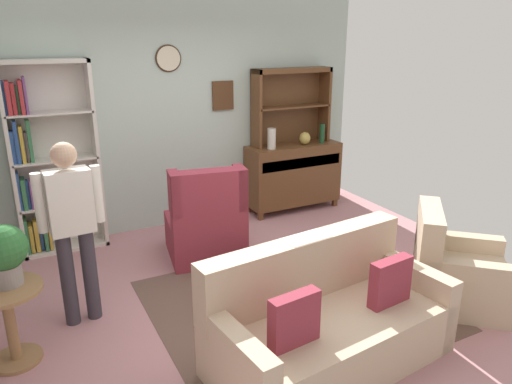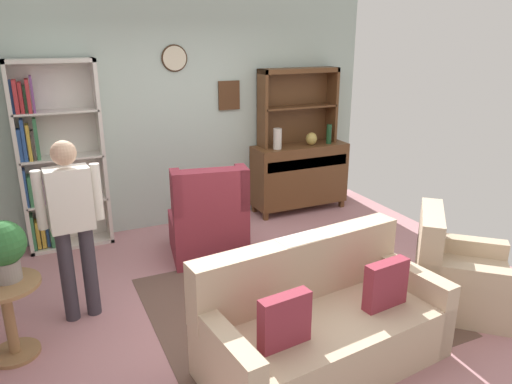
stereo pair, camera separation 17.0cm
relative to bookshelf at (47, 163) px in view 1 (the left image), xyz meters
name	(u,v)px [view 1 (the left image)]	position (x,y,z in m)	size (l,w,h in m)	color
ground_plane	(256,296)	(1.54, -1.94, -1.02)	(5.40, 4.60, 0.02)	#B27A7F
wall_back	(177,114)	(1.54, 0.19, 0.39)	(5.00, 0.09, 2.80)	#ADC1B7
area_rug	(291,304)	(1.74, -2.24, -1.01)	(2.41, 2.16, 0.01)	brown
bookshelf	(47,163)	(0.00, 0.00, 0.00)	(0.90, 0.30, 2.10)	silver
sideboard	(293,174)	(3.07, -0.08, -0.50)	(1.30, 0.45, 0.92)	brown
sideboard_hutch	(291,96)	(3.07, 0.02, 0.55)	(1.10, 0.26, 1.00)	brown
vase_tall	(272,139)	(2.68, -0.17, 0.04)	(0.11, 0.11, 0.27)	beige
vase_round	(305,138)	(3.20, -0.15, -0.01)	(0.15, 0.15, 0.17)	tan
bottle_wine	(322,133)	(3.46, -0.17, 0.04)	(0.07, 0.07, 0.26)	#194223
couch_floral	(327,323)	(1.57, -3.02, -0.70)	(1.88, 1.04, 0.90)	#C6AD8E
armchair_floral	(454,273)	(3.08, -2.87, -0.72)	(1.08, 1.08, 0.88)	#C6AD8E
wingback_chair	(206,225)	(1.43, -0.99, -0.63)	(0.91, 0.92, 1.05)	maroon
plant_stand	(9,317)	(-0.50, -1.97, -0.63)	(0.52, 0.52, 0.62)	#997047
potted_plant_large	(3,251)	(-0.47, -1.93, -0.13)	(0.33, 0.33, 0.46)	gray
person_reading	(72,222)	(0.03, -1.62, -0.11)	(0.52, 0.22, 1.56)	#38333D
coffee_table	(265,265)	(1.57, -2.06, -0.66)	(0.80, 0.50, 0.42)	brown
book_stack	(265,260)	(1.52, -2.14, -0.56)	(0.20, 0.16, 0.07)	#CC7233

